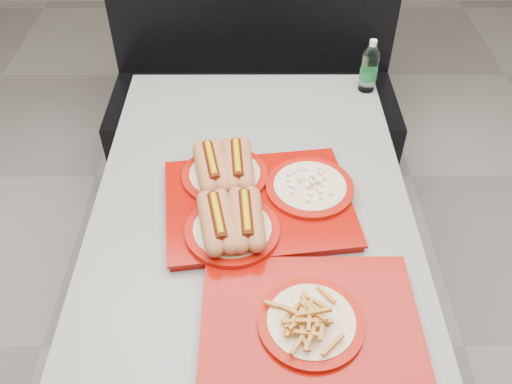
{
  "coord_description": "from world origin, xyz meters",
  "views": [
    {
      "loc": [
        0.01,
        -1.07,
        1.84
      ],
      "look_at": [
        0.01,
        -0.02,
        0.83
      ],
      "focal_mm": 38.0,
      "sensor_mm": 36.0,
      "label": 1
    }
  ],
  "objects_px": {
    "diner_table": "(252,245)",
    "tray_far": "(311,324)",
    "water_bottle": "(369,69)",
    "tray_near": "(251,197)",
    "booth_bench": "(253,94)"
  },
  "relations": [
    {
      "from": "booth_bench",
      "to": "diner_table",
      "type": "bearing_deg",
      "value": -90.0
    },
    {
      "from": "tray_near",
      "to": "tray_far",
      "type": "height_order",
      "value": "tray_near"
    },
    {
      "from": "diner_table",
      "to": "tray_far",
      "type": "height_order",
      "value": "tray_far"
    },
    {
      "from": "diner_table",
      "to": "water_bottle",
      "type": "relative_size",
      "value": 7.31
    },
    {
      "from": "diner_table",
      "to": "water_bottle",
      "type": "xyz_separation_m",
      "value": [
        0.41,
        0.6,
        0.25
      ]
    },
    {
      "from": "booth_bench",
      "to": "tray_near",
      "type": "xyz_separation_m",
      "value": [
        -0.0,
        -1.1,
        0.39
      ]
    },
    {
      "from": "water_bottle",
      "to": "diner_table",
      "type": "bearing_deg",
      "value": -124.3
    },
    {
      "from": "diner_table",
      "to": "tray_far",
      "type": "xyz_separation_m",
      "value": [
        0.13,
        -0.4,
        0.19
      ]
    },
    {
      "from": "tray_far",
      "to": "booth_bench",
      "type": "bearing_deg",
      "value": 95.14
    },
    {
      "from": "tray_near",
      "to": "tray_far",
      "type": "relative_size",
      "value": 1.12
    },
    {
      "from": "tray_near",
      "to": "diner_table",
      "type": "bearing_deg",
      "value": 25.86
    },
    {
      "from": "tray_far",
      "to": "water_bottle",
      "type": "height_order",
      "value": "water_bottle"
    },
    {
      "from": "booth_bench",
      "to": "tray_near",
      "type": "bearing_deg",
      "value": -90.22
    },
    {
      "from": "diner_table",
      "to": "booth_bench",
      "type": "bearing_deg",
      "value": 90.0
    },
    {
      "from": "booth_bench",
      "to": "tray_near",
      "type": "height_order",
      "value": "booth_bench"
    }
  ]
}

